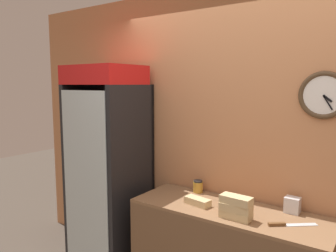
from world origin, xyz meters
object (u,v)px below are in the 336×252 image
(sandwich_flat_left, at_px, (198,201))
(napkin_dispenser, at_px, (292,205))
(sandwich_stack_middle, at_px, (236,207))
(sandwich_stack_bottom, at_px, (236,215))
(sandwich_stack_top, at_px, (236,200))
(chefs_knife, at_px, (286,224))
(beverage_cooler, at_px, (112,160))
(condiment_jar, at_px, (198,186))

(sandwich_flat_left, relative_size, napkin_dispenser, 1.92)
(sandwich_stack_middle, height_order, napkin_dispenser, napkin_dispenser)
(sandwich_stack_bottom, bearing_deg, sandwich_stack_middle, 0.00)
(sandwich_flat_left, bearing_deg, sandwich_stack_top, -12.65)
(chefs_knife, height_order, napkin_dispenser, napkin_dispenser)
(beverage_cooler, height_order, sandwich_stack_top, beverage_cooler)
(sandwich_flat_left, bearing_deg, napkin_dispenser, 21.94)
(sandwich_stack_middle, bearing_deg, beverage_cooler, 173.49)
(beverage_cooler, relative_size, chefs_knife, 6.90)
(napkin_dispenser, bearing_deg, beverage_cooler, -173.54)
(sandwich_flat_left, bearing_deg, sandwich_stack_middle, -12.65)
(sandwich_stack_middle, relative_size, napkin_dispenser, 1.92)
(sandwich_stack_top, xyz_separation_m, napkin_dispenser, (0.31, 0.35, -0.08))
(sandwich_stack_middle, xyz_separation_m, chefs_knife, (0.33, 0.09, -0.08))
(sandwich_stack_bottom, xyz_separation_m, chefs_knife, (0.33, 0.09, -0.02))
(sandwich_stack_middle, xyz_separation_m, sandwich_stack_top, (0.00, 0.00, 0.06))
(sandwich_flat_left, xyz_separation_m, condiment_jar, (-0.15, 0.27, 0.03))
(sandwich_stack_top, height_order, sandwich_flat_left, sandwich_stack_top)
(condiment_jar, bearing_deg, sandwich_stack_bottom, -34.40)
(sandwich_stack_middle, distance_m, chefs_knife, 0.35)
(beverage_cooler, bearing_deg, sandwich_flat_left, -4.30)
(sandwich_stack_bottom, xyz_separation_m, sandwich_flat_left, (-0.37, 0.08, -0.00))
(sandwich_stack_top, distance_m, chefs_knife, 0.37)
(sandwich_stack_middle, height_order, sandwich_flat_left, sandwich_stack_middle)
(napkin_dispenser, bearing_deg, sandwich_stack_bottom, -131.11)
(sandwich_stack_bottom, distance_m, sandwich_stack_middle, 0.06)
(sandwich_stack_bottom, bearing_deg, napkin_dispenser, 48.89)
(chefs_knife, bearing_deg, sandwich_flat_left, -179.48)
(beverage_cooler, height_order, sandwich_flat_left, beverage_cooler)
(beverage_cooler, distance_m, napkin_dispenser, 1.73)
(sandwich_stack_bottom, height_order, sandwich_stack_middle, sandwich_stack_middle)
(condiment_jar, bearing_deg, sandwich_stack_top, -34.40)
(sandwich_stack_middle, bearing_deg, sandwich_flat_left, 167.35)
(sandwich_stack_bottom, relative_size, napkin_dispenser, 1.93)
(sandwich_flat_left, distance_m, chefs_knife, 0.70)
(sandwich_stack_middle, height_order, sandwich_stack_top, sandwich_stack_top)
(chefs_knife, distance_m, condiment_jar, 0.89)
(sandwich_stack_middle, relative_size, chefs_knife, 0.79)
(sandwich_stack_bottom, bearing_deg, chefs_knife, 14.88)
(chefs_knife, bearing_deg, beverage_cooler, 177.64)
(chefs_knife, bearing_deg, napkin_dispenser, 95.21)
(condiment_jar, bearing_deg, napkin_dispenser, -0.11)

